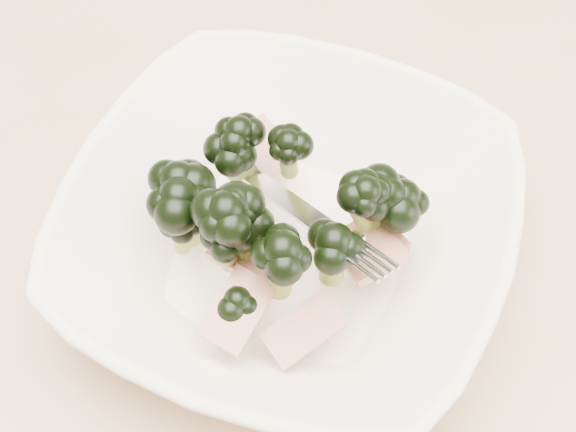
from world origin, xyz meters
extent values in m
cube|color=tan|center=(0.00, 0.00, 0.73)|extent=(1.20, 0.80, 0.04)
imported|color=white|center=(0.06, -0.01, 0.78)|extent=(0.35, 0.35, 0.07)
cylinder|color=olive|center=(0.00, -0.01, 0.80)|extent=(0.03, 0.02, 0.05)
ellipsoid|color=black|center=(0.00, -0.01, 0.83)|extent=(0.04, 0.04, 0.03)
cylinder|color=olive|center=(0.04, -0.03, 0.81)|extent=(0.02, 0.02, 0.03)
ellipsoid|color=black|center=(0.04, -0.03, 0.83)|extent=(0.03, 0.03, 0.03)
cylinder|color=olive|center=(0.00, -0.02, 0.79)|extent=(0.02, 0.01, 0.03)
ellipsoid|color=black|center=(0.00, -0.02, 0.81)|extent=(0.03, 0.03, 0.02)
cylinder|color=olive|center=(0.06, -0.06, 0.81)|extent=(0.02, 0.02, 0.04)
ellipsoid|color=black|center=(0.06, -0.06, 0.84)|extent=(0.04, 0.04, 0.03)
cylinder|color=olive|center=(0.06, 0.02, 0.81)|extent=(0.01, 0.02, 0.03)
ellipsoid|color=black|center=(0.06, 0.02, 0.83)|extent=(0.03, 0.03, 0.02)
cylinder|color=olive|center=(0.00, -0.02, 0.80)|extent=(0.02, 0.03, 0.05)
ellipsoid|color=black|center=(0.00, -0.02, 0.83)|extent=(0.04, 0.04, 0.03)
cylinder|color=olive|center=(0.03, -0.04, 0.81)|extent=(0.03, 0.02, 0.05)
ellipsoid|color=black|center=(0.03, -0.04, 0.84)|extent=(0.04, 0.04, 0.03)
cylinder|color=olive|center=(0.04, -0.07, 0.79)|extent=(0.02, 0.02, 0.03)
ellipsoid|color=black|center=(0.04, -0.07, 0.80)|extent=(0.03, 0.03, 0.02)
cylinder|color=olive|center=(0.11, -0.02, 0.81)|extent=(0.02, 0.02, 0.04)
ellipsoid|color=black|center=(0.11, -0.02, 0.84)|extent=(0.03, 0.03, 0.03)
cylinder|color=olive|center=(0.00, 0.01, 0.79)|extent=(0.02, 0.02, 0.03)
ellipsoid|color=black|center=(0.00, 0.01, 0.81)|extent=(0.04, 0.04, 0.03)
cylinder|color=olive|center=(0.09, -0.04, 0.80)|extent=(0.02, 0.02, 0.03)
ellipsoid|color=black|center=(0.09, -0.04, 0.83)|extent=(0.04, 0.04, 0.03)
cylinder|color=olive|center=(0.03, -0.04, 0.81)|extent=(0.01, 0.02, 0.04)
ellipsoid|color=black|center=(0.03, -0.04, 0.83)|extent=(0.03, 0.03, 0.02)
cylinder|color=olive|center=(0.03, 0.03, 0.80)|extent=(0.02, 0.02, 0.04)
ellipsoid|color=black|center=(0.03, 0.03, 0.83)|extent=(0.03, 0.03, 0.03)
cylinder|color=olive|center=(0.12, -0.01, 0.80)|extent=(0.02, 0.02, 0.04)
ellipsoid|color=black|center=(0.12, -0.01, 0.83)|extent=(0.04, 0.04, 0.03)
cylinder|color=olive|center=(0.13, -0.01, 0.79)|extent=(0.02, 0.02, 0.04)
ellipsoid|color=black|center=(0.13, -0.01, 0.82)|extent=(0.04, 0.04, 0.03)
cylinder|color=olive|center=(0.03, 0.03, 0.80)|extent=(0.02, 0.02, 0.03)
ellipsoid|color=black|center=(0.03, 0.03, 0.82)|extent=(0.03, 0.03, 0.03)
cylinder|color=olive|center=(0.04, -0.03, 0.82)|extent=(0.02, 0.02, 0.04)
ellipsoid|color=black|center=(0.04, -0.03, 0.84)|extent=(0.03, 0.03, 0.03)
cube|color=maroon|center=(0.05, 0.06, 0.78)|extent=(0.05, 0.05, 0.01)
cube|color=maroon|center=(0.08, -0.08, 0.79)|extent=(0.05, 0.05, 0.02)
cube|color=maroon|center=(0.04, -0.08, 0.80)|extent=(0.05, 0.05, 0.02)
cube|color=maroon|center=(0.12, -0.02, 0.79)|extent=(0.05, 0.05, 0.01)
cube|color=maroon|center=(0.04, -0.04, 0.80)|extent=(0.06, 0.05, 0.01)
cube|color=maroon|center=(0.11, -0.03, 0.79)|extent=(0.05, 0.05, 0.02)
camera|label=1|loc=(0.08, -0.28, 1.21)|focal=50.00mm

